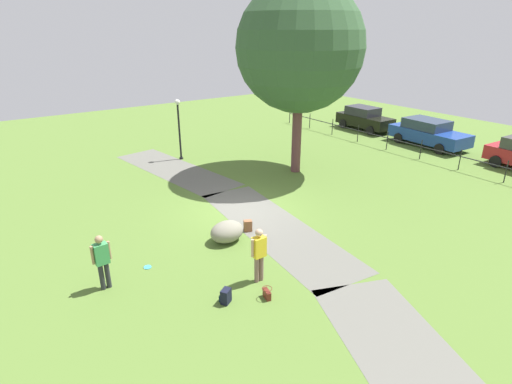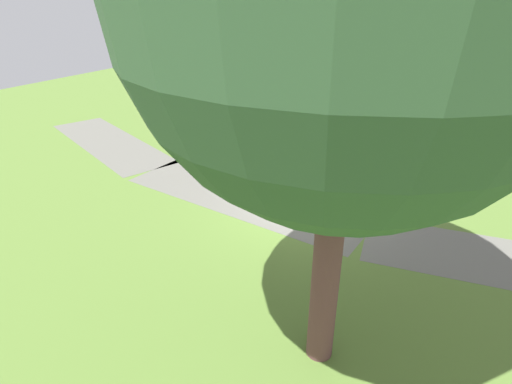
{
  "view_description": "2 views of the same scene",
  "coord_description": "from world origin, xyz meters",
  "views": [
    {
      "loc": [
        12.17,
        -7.97,
        6.67
      ],
      "look_at": [
        0.41,
        0.36,
        0.82
      ],
      "focal_mm": 28.72,
      "sensor_mm": 36.0,
      "label": 1
    },
    {
      "loc": [
        -3.94,
        9.96,
        5.78
      ],
      "look_at": [
        0.96,
        0.92,
        0.77
      ],
      "focal_mm": 28.79,
      "sensor_mm": 36.0,
      "label": 2
    }
  ],
  "objects": [
    {
      "name": "backpack_by_boulder",
      "position": [
        1.55,
        -0.8,
        0.19
      ],
      "size": [
        0.33,
        0.34,
        0.4
      ],
      "color": "brown",
      "rests_on": "ground"
    },
    {
      "name": "handbag_on_grass",
      "position": [
        5.02,
        -2.55,
        0.14
      ],
      "size": [
        0.34,
        0.33,
        0.31
      ],
      "color": "maroon",
      "rests_on": "ground"
    },
    {
      "name": "ground_plane",
      "position": [
        0.0,
        0.0,
        0.0
      ],
      "size": [
        48.0,
        48.0,
        0.0
      ],
      "primitive_type": "plane",
      "color": "#52702D"
    },
    {
      "name": "footpath_segment_far",
      "position": [
        9.59,
        -1.77,
        0.0
      ],
      "size": [
        8.28,
        5.04,
        0.01
      ],
      "color": "#5F5E56",
      "rests_on": "ground"
    },
    {
      "name": "spare_backpack_on_lawn",
      "position": [
        4.55,
        -3.53,
        0.19
      ],
      "size": [
        0.35,
        0.34,
        0.4
      ],
      "color": "black",
      "rests_on": "ground"
    },
    {
      "name": "man_near_boulder",
      "position": [
        2.11,
        -5.87,
        0.93
      ],
      "size": [
        0.26,
        0.52,
        1.61
      ],
      "color": "#27292E",
      "rests_on": "ground"
    },
    {
      "name": "footpath_segment_mid",
      "position": [
        1.89,
        0.11,
        0.0
      ],
      "size": [
        8.19,
        3.09,
        0.01
      ],
      "color": "#5F5E56",
      "rests_on": "ground"
    },
    {
      "name": "frisbee_on_grass",
      "position": [
        1.78,
        -4.57,
        0.01
      ],
      "size": [
        0.23,
        0.23,
        0.02
      ],
      "color": "#3A9EDC",
      "rests_on": "ground"
    },
    {
      "name": "woman_with_handbag",
      "position": [
        4.24,
        -2.25,
        0.94
      ],
      "size": [
        0.24,
        0.52,
        1.63
      ],
      "color": "#7F5F57",
      "rests_on": "ground"
    },
    {
      "name": "lawn_boulder",
      "position": [
        1.75,
        -1.77,
        0.35
      ],
      "size": [
        1.04,
        1.28,
        0.69
      ],
      "color": "gray",
      "rests_on": "ground"
    }
  ]
}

